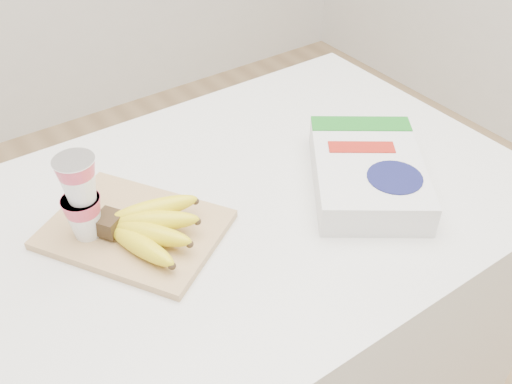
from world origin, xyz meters
TOP-DOWN VIEW (x-y plane):
  - table at (0.00, 0.00)m, footprint 1.21×0.81m
  - cutting_board at (-0.20, 0.03)m, footprint 0.36×0.39m
  - bananas at (-0.20, -0.01)m, footprint 0.20×0.20m
  - yogurt_stack at (-0.28, 0.06)m, footprint 0.07×0.07m
  - cereal_box at (0.25, -0.11)m, footprint 0.36×0.38m

SIDE VIEW (x-z plane):
  - table at x=0.00m, z-range 0.00..0.91m
  - cutting_board at x=-0.20m, z-range 0.91..0.92m
  - cereal_box at x=0.25m, z-range 0.91..0.98m
  - bananas at x=-0.20m, z-range 0.92..0.98m
  - yogurt_stack at x=-0.28m, z-range 0.93..1.10m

